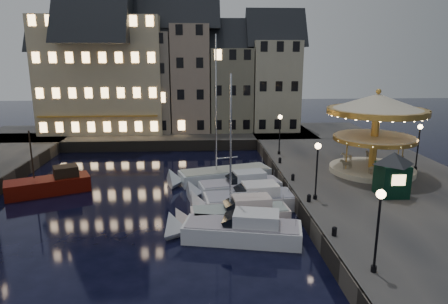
{
  "coord_description": "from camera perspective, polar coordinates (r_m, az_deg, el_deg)",
  "views": [
    {
      "loc": [
        -1.04,
        -25.84,
        11.46
      ],
      "look_at": [
        1.0,
        8.0,
        3.2
      ],
      "focal_mm": 32.0,
      "sensor_mm": 36.0,
      "label": 1
    }
  ],
  "objects": [
    {
      "name": "hotel_corner",
      "position": [
        57.35,
        -16.85,
        11.44
      ],
      "size": [
        17.6,
        9.0,
        16.8
      ],
      "color": "beige",
      "rests_on": "quay_north"
    },
    {
      "name": "quay_north",
      "position": [
        55.36,
        -10.61,
        2.19
      ],
      "size": [
        44.0,
        12.0,
        1.3
      ],
      "primitive_type": "cube",
      "color": "#474442",
      "rests_on": "ground"
    },
    {
      "name": "streetlamp_c",
      "position": [
        41.84,
        7.98,
        3.31
      ],
      "size": [
        0.44,
        0.44,
        4.17
      ],
      "color": "black",
      "rests_on": "quay_east"
    },
    {
      "name": "motorboat_f",
      "position": [
        37.11,
        -0.7,
        -3.44
      ],
      "size": [
        9.5,
        4.92,
        12.68
      ],
      "color": "silver",
      "rests_on": "ground"
    },
    {
      "name": "townhouse_na",
      "position": [
        58.93,
        -21.99,
        9.13
      ],
      "size": [
        5.5,
        8.0,
        12.8
      ],
      "color": "gray",
      "rests_on": "quay_north"
    },
    {
      "name": "bollard_c",
      "position": [
        33.73,
        9.82,
        -3.51
      ],
      "size": [
        0.3,
        0.3,
        0.57
      ],
      "color": "black",
      "rests_on": "quay_east"
    },
    {
      "name": "bollard_b",
      "position": [
        29.15,
        12.04,
        -6.39
      ],
      "size": [
        0.3,
        0.3,
        0.57
      ],
      "color": "black",
      "rests_on": "quay_east"
    },
    {
      "name": "carousel",
      "position": [
        37.0,
        20.93,
        4.55
      ],
      "size": [
        8.43,
        8.43,
        7.37
      ],
      "color": "beige",
      "rests_on": "quay_east"
    },
    {
      "name": "ticket_kiosk",
      "position": [
        31.71,
        23.0,
        -1.91
      ],
      "size": [
        3.2,
        3.2,
        3.75
      ],
      "color": "black",
      "rests_on": "quay_east"
    },
    {
      "name": "red_fishing_boat",
      "position": [
        37.12,
        -23.58,
        -4.37
      ],
      "size": [
        7.02,
        4.84,
        5.7
      ],
      "color": "#580C04",
      "rests_on": "ground"
    },
    {
      "name": "townhouse_nd",
      "position": [
        55.9,
        -4.78,
        11.41
      ],
      "size": [
        5.5,
        8.0,
        15.8
      ],
      "color": "gray",
      "rests_on": "quay_north"
    },
    {
      "name": "townhouse_nc",
      "position": [
        56.34,
        -10.73,
        10.73
      ],
      "size": [
        6.82,
        8.0,
        14.8
      ],
      "color": "gray",
      "rests_on": "quay_north"
    },
    {
      "name": "quay_east",
      "position": [
        36.84,
        20.89,
        -4.3
      ],
      "size": [
        16.0,
        56.0,
        1.3
      ],
      "primitive_type": "cube",
      "color": "#474442",
      "rests_on": "ground"
    },
    {
      "name": "quaywall_e",
      "position": [
        34.36,
        8.59,
        -4.81
      ],
      "size": [
        0.15,
        44.0,
        1.3
      ],
      "primitive_type": "cube",
      "color": "#47423A",
      "rests_on": "ground"
    },
    {
      "name": "streetlamp_a",
      "position": [
        20.17,
        21.22,
        -8.94
      ],
      "size": [
        0.44,
        0.44,
        4.17
      ],
      "color": "black",
      "rests_on": "quay_east"
    },
    {
      "name": "motorboat_e",
      "position": [
        33.62,
        1.62,
        -5.08
      ],
      "size": [
        7.89,
        3.65,
        2.15
      ],
      "color": "silver",
      "rests_on": "ground"
    },
    {
      "name": "quaywall_n",
      "position": [
        49.3,
        -9.14,
        0.85
      ],
      "size": [
        48.0,
        0.15,
        1.3
      ],
      "primitive_type": "cube",
      "color": "#47423A",
      "rests_on": "ground"
    },
    {
      "name": "ground",
      "position": [
        28.29,
        -1.06,
        -10.21
      ],
      "size": [
        160.0,
        160.0,
        0.0
      ],
      "primitive_type": "plane",
      "color": "black",
      "rests_on": "ground"
    },
    {
      "name": "streetlamp_d",
      "position": [
        39.78,
        26.06,
        1.5
      ],
      "size": [
        0.44,
        0.44,
        4.17
      ],
      "color": "black",
      "rests_on": "quay_east"
    },
    {
      "name": "motorboat_c",
      "position": [
        28.0,
        1.46,
        -8.97
      ],
      "size": [
        7.9,
        2.64,
        10.44
      ],
      "color": "beige",
      "rests_on": "ground"
    },
    {
      "name": "streetlamp_b",
      "position": [
        29.05,
        13.16,
        -1.52
      ],
      "size": [
        0.44,
        0.44,
        4.17
      ],
      "color": "black",
      "rests_on": "quay_east"
    },
    {
      "name": "townhouse_ne",
      "position": [
        56.12,
        0.9,
        9.93
      ],
      "size": [
        6.16,
        8.0,
        12.8
      ],
      "color": "slate",
      "rests_on": "quay_north"
    },
    {
      "name": "motorboat_d",
      "position": [
        30.66,
        2.93,
        -6.99
      ],
      "size": [
        7.98,
        3.43,
        2.15
      ],
      "color": "white",
      "rests_on": "ground"
    },
    {
      "name": "bollard_d",
      "position": [
        38.9,
        8.0,
        -1.13
      ],
      "size": [
        0.3,
        0.3,
        0.57
      ],
      "color": "black",
      "rests_on": "quay_east"
    },
    {
      "name": "townhouse_nb",
      "position": [
        57.43,
        -16.8,
        9.94
      ],
      "size": [
        6.16,
        8.0,
        13.8
      ],
      "color": "slate",
      "rests_on": "quay_north"
    },
    {
      "name": "townhouse_nf",
      "position": [
        56.87,
        7.1,
        10.38
      ],
      "size": [
        6.82,
        8.0,
        13.8
      ],
      "color": "#ACA58C",
      "rests_on": "quay_north"
    },
    {
      "name": "motorboat_b",
      "position": [
        25.76,
        1.69,
        -11.15
      ],
      "size": [
        8.52,
        4.01,
        2.15
      ],
      "color": "silver",
      "rests_on": "ground"
    },
    {
      "name": "bollard_a",
      "position": [
        24.29,
        15.49,
        -10.78
      ],
      "size": [
        0.3,
        0.3,
        0.57
      ],
      "color": "black",
      "rests_on": "quay_east"
    }
  ]
}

